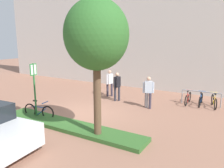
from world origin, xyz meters
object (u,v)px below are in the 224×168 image
Objects in this scene: person_suited_dark at (117,85)px; bike_at_sign at (39,111)px; parking_sign_post at (34,83)px; bollard_steel at (147,99)px; bike_rack_cluster at (201,99)px; person_shirt_white at (148,90)px; person_casual_tan at (110,81)px; tree_sidewalk at (96,36)px.

bike_at_sign is at bearing -110.61° from person_suited_dark.
parking_sign_post reaches higher than bollard_steel.
bike_rack_cluster is at bearing 44.41° from bike_at_sign.
bollard_steel is at bearing 160.74° from person_shirt_white.
bike_rack_cluster is 5.55m from person_casual_tan.
person_casual_tan is at bearing 81.71° from bike_at_sign.
person_suited_dark is (-1.87, 4.81, -2.82)m from tree_sidewalk.
tree_sidewalk reaches higher than person_shirt_white.
tree_sidewalk is 5.27m from person_shirt_white.
person_suited_dark and person_shirt_white have the same top height.
person_casual_tan reaches higher than bike_rack_cluster.
person_suited_dark is (1.70, 4.64, -0.72)m from parking_sign_post.
person_casual_tan is at bearing 143.98° from person_suited_dark.
tree_sidewalk is 5.88m from person_suited_dark.
tree_sidewalk reaches higher than parking_sign_post.
parking_sign_post is 5.00m from person_suited_dark.
bike_rack_cluster is 3.13m from person_shirt_white.
bike_rack_cluster is 1.23× the size of person_shirt_white.
bollard_steel is at bearing 48.09° from bike_at_sign.
parking_sign_post is 1.52× the size of person_casual_tan.
parking_sign_post is at bearing -93.26° from bike_at_sign.
person_casual_tan is at bearing 161.25° from bollard_steel.
person_casual_tan is (0.76, 5.32, -0.72)m from parking_sign_post.
bike_at_sign is 0.97× the size of person_casual_tan.
parking_sign_post is at bearing -131.77° from person_shirt_white.
bike_rack_cluster is at bearing 37.79° from bollard_steel.
person_casual_tan is (0.75, 5.18, 0.63)m from bike_at_sign.
bollard_steel is at bearing -18.75° from person_casual_tan.
person_shirt_white is (3.82, 4.14, 0.63)m from bike_at_sign.
person_suited_dark is 2.16m from person_shirt_white.
bike_rack_cluster is (6.20, 6.22, -1.35)m from parking_sign_post.
bollard_steel reaches higher than bike_at_sign.
person_shirt_white is at bearing 47.30° from bike_at_sign.
person_casual_tan is at bearing 117.10° from tree_sidewalk.
person_shirt_white is (3.83, 4.28, -0.72)m from parking_sign_post.
parking_sign_post reaches higher than person_casual_tan.
bike_rack_cluster is at bearing 9.32° from person_casual_tan.
person_shirt_white and person_casual_tan have the same top height.
person_shirt_white reaches higher than bike_at_sign.
bollard_steel is at bearing 87.75° from tree_sidewalk.
person_suited_dark reaches higher than bollard_steel.
person_shirt_white is at bearing -140.89° from bike_rack_cluster.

